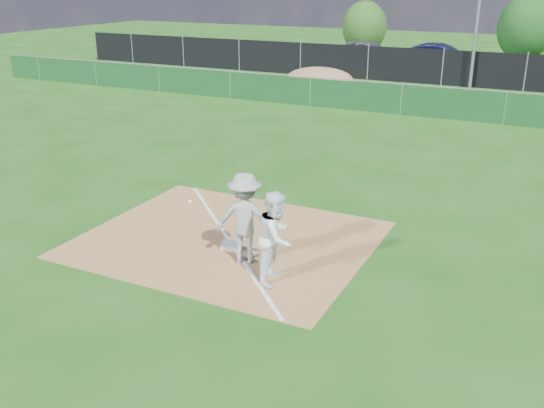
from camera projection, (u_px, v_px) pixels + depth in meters
The scene contains 15 objects.
ground at pixel (361, 143), 20.60m from camera, with size 90.00×90.00×0.00m, color #194C10.
infield_dirt at pixel (228, 239), 13.04m from camera, with size 6.00×5.00×0.02m, color #9B6D3E.
foul_line at pixel (228, 239), 13.04m from camera, with size 0.08×7.00×0.01m, color white.
green_fence at pixel (401, 100), 24.58m from camera, with size 44.00×0.05×1.20m, color #0F3917.
dirt_mound at pixel (319, 79), 29.59m from camera, with size 3.38×2.60×1.17m, color olive.
black_fence at pixel (443, 68), 31.18m from camera, with size 46.00×0.04×1.80m, color black.
parking_lot at pixel (459, 72), 35.69m from camera, with size 46.00×9.00×0.01m, color black.
light_pole at pixel (479, 5), 29.21m from camera, with size 0.16×0.16×8.00m, color slate.
first_base at pixel (232, 245), 12.63m from camera, with size 0.42×0.42×0.09m, color silver.
play_at_first at pixel (245, 218), 11.73m from camera, with size 1.97×0.99×1.82m.
runner at pixel (276, 237), 11.00m from camera, with size 0.85×0.66×1.75m, color white.
car_left at pixel (367, 52), 38.18m from camera, with size 1.86×4.62×1.58m, color #999BA1.
car_mid at pixel (440, 58), 35.67m from camera, with size 1.67×4.80×1.58m, color black.
tree_left at pixel (364, 27), 42.92m from camera, with size 3.14×3.14×3.72m.
tree_mid at pixel (526, 28), 39.09m from camera, with size 3.57×3.57×4.24m.
Camera 1 is at (6.14, -9.28, 5.33)m, focal length 40.00 mm.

